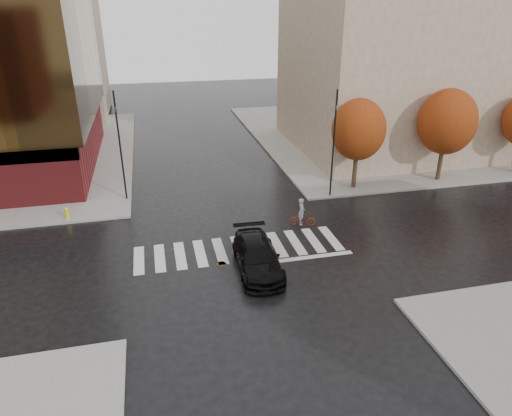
{
  "coord_description": "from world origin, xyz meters",
  "views": [
    {
      "loc": [
        -4.21,
        -21.5,
        12.7
      ],
      "look_at": [
        1.18,
        1.39,
        2.0
      ],
      "focal_mm": 32.0,
      "sensor_mm": 36.0,
      "label": 1
    }
  ],
  "objects_px": {
    "fire_hydrant": "(67,212)",
    "cyclist": "(302,216)",
    "traffic_light_nw": "(119,139)",
    "sedan": "(257,256)",
    "traffic_light_ne": "(334,137)"
  },
  "relations": [
    {
      "from": "fire_hydrant",
      "to": "cyclist",
      "type": "bearing_deg",
      "value": -15.71
    },
    {
      "from": "traffic_light_nw",
      "to": "fire_hydrant",
      "type": "height_order",
      "value": "traffic_light_nw"
    },
    {
      "from": "sedan",
      "to": "traffic_light_nw",
      "type": "xyz_separation_m",
      "value": [
        -6.8,
        10.8,
        3.63
      ]
    },
    {
      "from": "cyclist",
      "to": "traffic_light_ne",
      "type": "distance_m",
      "value": 6.3
    },
    {
      "from": "fire_hydrant",
      "to": "sedan",
      "type": "bearing_deg",
      "value": -38.73
    },
    {
      "from": "cyclist",
      "to": "fire_hydrant",
      "type": "relative_size",
      "value": 2.28
    },
    {
      "from": "cyclist",
      "to": "traffic_light_nw",
      "type": "relative_size",
      "value": 0.24
    },
    {
      "from": "sedan",
      "to": "cyclist",
      "type": "xyz_separation_m",
      "value": [
        3.87,
        4.3,
        -0.14
      ]
    },
    {
      "from": "traffic_light_nw",
      "to": "sedan",
      "type": "bearing_deg",
      "value": 34.0
    },
    {
      "from": "sedan",
      "to": "fire_hydrant",
      "type": "height_order",
      "value": "sedan"
    },
    {
      "from": "cyclist",
      "to": "fire_hydrant",
      "type": "xyz_separation_m",
      "value": [
        -14.22,
        4.0,
        -0.03
      ]
    },
    {
      "from": "sedan",
      "to": "fire_hydrant",
      "type": "relative_size",
      "value": 6.57
    },
    {
      "from": "traffic_light_ne",
      "to": "fire_hydrant",
      "type": "distance_m",
      "value": 17.97
    },
    {
      "from": "traffic_light_ne",
      "to": "sedan",
      "type": "bearing_deg",
      "value": 55.19
    },
    {
      "from": "cyclist",
      "to": "traffic_light_nw",
      "type": "bearing_deg",
      "value": 77.24
    }
  ]
}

